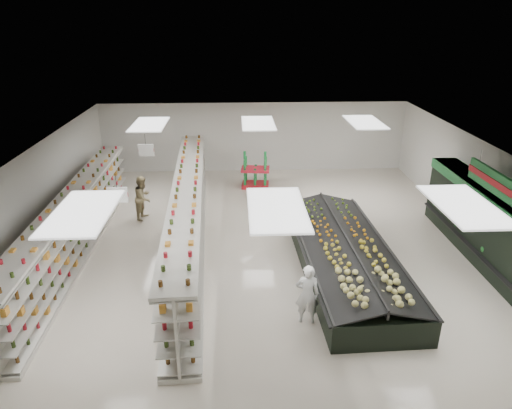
{
  "coord_description": "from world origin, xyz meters",
  "views": [
    {
      "loc": [
        -0.82,
        -12.7,
        6.93
      ],
      "look_at": [
        -0.23,
        0.67,
        1.3
      ],
      "focal_mm": 32.0,
      "sensor_mm": 36.0,
      "label": 1
    }
  ],
  "objects_px": {
    "gondola_left": "(75,227)",
    "soda_endcap": "(255,171)",
    "produce_island": "(345,255)",
    "shopper_main": "(307,294)",
    "shopper_background": "(143,197)",
    "gondola_center": "(189,218)"
  },
  "relations": [
    {
      "from": "gondola_left",
      "to": "shopper_background",
      "type": "xyz_separation_m",
      "value": [
        1.6,
        2.53,
        -0.07
      ]
    },
    {
      "from": "gondola_left",
      "to": "soda_endcap",
      "type": "height_order",
      "value": "gondola_left"
    },
    {
      "from": "soda_endcap",
      "to": "gondola_left",
      "type": "bearing_deg",
      "value": -136.03
    },
    {
      "from": "gondola_center",
      "to": "shopper_background",
      "type": "xyz_separation_m",
      "value": [
        -1.85,
        2.21,
        -0.15
      ]
    },
    {
      "from": "shopper_background",
      "to": "soda_endcap",
      "type": "bearing_deg",
      "value": -39.51
    },
    {
      "from": "gondola_center",
      "to": "shopper_background",
      "type": "relative_size",
      "value": 7.5
    },
    {
      "from": "soda_endcap",
      "to": "shopper_main",
      "type": "bearing_deg",
      "value": -84.92
    },
    {
      "from": "soda_endcap",
      "to": "shopper_background",
      "type": "distance_m",
      "value": 5.16
    },
    {
      "from": "shopper_main",
      "to": "gondola_center",
      "type": "bearing_deg",
      "value": -46.79
    },
    {
      "from": "produce_island",
      "to": "shopper_main",
      "type": "height_order",
      "value": "shopper_main"
    },
    {
      "from": "gondola_left",
      "to": "shopper_main",
      "type": "xyz_separation_m",
      "value": [
        6.6,
        -3.77,
        -0.09
      ]
    },
    {
      "from": "produce_island",
      "to": "shopper_background",
      "type": "bearing_deg",
      "value": 148.79
    },
    {
      "from": "gondola_left",
      "to": "produce_island",
      "type": "height_order",
      "value": "gondola_left"
    },
    {
      "from": "produce_island",
      "to": "soda_endcap",
      "type": "xyz_separation_m",
      "value": [
        -2.29,
        6.95,
        0.25
      ]
    },
    {
      "from": "gondola_left",
      "to": "soda_endcap",
      "type": "bearing_deg",
      "value": 43.0
    },
    {
      "from": "gondola_left",
      "to": "shopper_main",
      "type": "height_order",
      "value": "gondola_left"
    },
    {
      "from": "gondola_left",
      "to": "gondola_center",
      "type": "distance_m",
      "value": 3.46
    },
    {
      "from": "gondola_center",
      "to": "shopper_background",
      "type": "bearing_deg",
      "value": 126.97
    },
    {
      "from": "gondola_left",
      "to": "produce_island",
      "type": "xyz_separation_m",
      "value": [
        8.06,
        -1.38,
        -0.39
      ]
    },
    {
      "from": "gondola_center",
      "to": "gondola_left",
      "type": "bearing_deg",
      "value": -177.64
    },
    {
      "from": "shopper_background",
      "to": "shopper_main",
      "type": "bearing_deg",
      "value": -127.09
    },
    {
      "from": "produce_island",
      "to": "shopper_background",
      "type": "distance_m",
      "value": 7.57
    }
  ]
}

